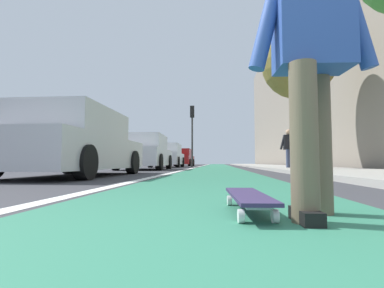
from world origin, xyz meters
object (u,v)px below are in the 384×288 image
(traffic_light, at_px, (192,125))
(parked_car_end, at_px, (182,158))
(skateboard, at_px, (248,197))
(parked_car_mid, at_px, (145,153))
(parked_car_near, at_px, (75,145))
(pedestrian_distant, at_px, (289,147))
(street_tree_mid, at_px, (298,63))
(parked_car_far, at_px, (167,156))
(skater_person, at_px, (311,50))

(traffic_light, bearing_deg, parked_car_end, 14.74)
(skateboard, height_order, parked_car_mid, parked_car_mid)
(parked_car_near, bearing_deg, pedestrian_distant, -45.96)
(skateboard, bearing_deg, street_tree_mid, -17.26)
(skateboard, height_order, street_tree_mid, street_tree_mid)
(parked_car_mid, distance_m, traffic_light, 7.95)
(skateboard, distance_m, parked_car_end, 23.41)
(parked_car_mid, bearing_deg, skateboard, -162.54)
(parked_car_far, bearing_deg, skateboard, -168.46)
(skater_person, bearing_deg, parked_car_near, 39.12)
(parked_car_mid, height_order, street_tree_mid, street_tree_mid)
(parked_car_end, bearing_deg, skateboard, -171.97)
(parked_car_near, xyz_separation_m, street_tree_mid, (4.90, -6.22, 3.35))
(parked_car_near, relative_size, pedestrian_distant, 2.74)
(skater_person, relative_size, parked_car_mid, 0.37)
(parked_car_far, height_order, traffic_light, traffic_light)
(parked_car_near, xyz_separation_m, pedestrian_distant, (5.82, -6.02, 0.24))
(parked_car_mid, relative_size, parked_car_end, 1.02)
(parked_car_far, distance_m, pedestrian_distant, 8.80)
(skater_person, bearing_deg, skateboard, 66.62)
(parked_car_near, bearing_deg, street_tree_mid, -51.78)
(parked_car_far, bearing_deg, traffic_light, -45.25)
(skateboard, bearing_deg, skater_person, -113.38)
(traffic_light, bearing_deg, pedestrian_distant, -149.51)
(parked_car_far, xyz_separation_m, pedestrian_distant, (-6.36, -6.07, 0.22))
(street_tree_mid, bearing_deg, skater_person, 164.93)
(parked_car_near, relative_size, street_tree_mid, 0.83)
(parked_car_mid, xyz_separation_m, street_tree_mid, (-1.23, -6.19, 3.34))
(street_tree_mid, relative_size, pedestrian_distant, 3.32)
(street_tree_mid, xyz_separation_m, pedestrian_distant, (0.93, 0.20, -3.11))
(skateboard, relative_size, street_tree_mid, 0.16)
(skateboard, relative_size, parked_car_far, 0.20)
(skater_person, distance_m, parked_car_far, 17.13)
(parked_car_near, distance_m, traffic_light, 13.89)
(parked_car_near, bearing_deg, skateboard, -142.69)
(parked_car_end, bearing_deg, street_tree_mid, -156.11)
(parked_car_end, height_order, pedestrian_distant, pedestrian_distant)
(traffic_light, height_order, street_tree_mid, street_tree_mid)
(skateboard, height_order, pedestrian_distant, pedestrian_distant)
(skateboard, height_order, parked_car_near, parked_car_near)
(parked_car_mid, relative_size, street_tree_mid, 0.81)
(skater_person, xyz_separation_m, parked_car_end, (23.32, 3.62, -0.24))
(parked_car_end, bearing_deg, traffic_light, -165.26)
(traffic_light, relative_size, street_tree_mid, 0.77)
(parked_car_end, distance_m, traffic_light, 5.77)
(skater_person, xyz_separation_m, parked_car_mid, (10.66, 3.65, -0.23))
(parked_car_near, bearing_deg, parked_car_mid, -0.29)
(parked_car_mid, relative_size, pedestrian_distant, 2.70)
(skater_person, relative_size, parked_car_end, 0.38)
(skateboard, distance_m, parked_car_near, 5.54)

